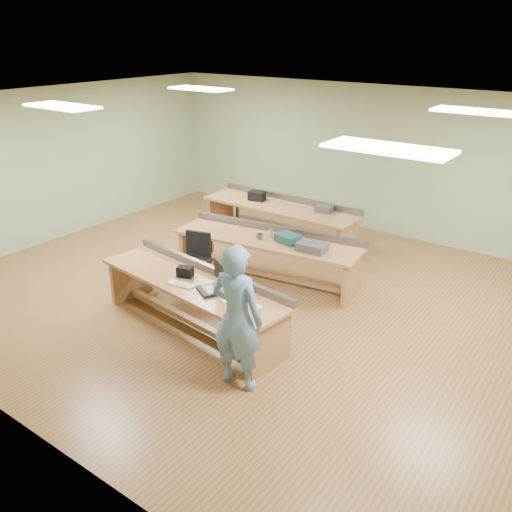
% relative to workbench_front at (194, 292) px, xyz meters
% --- Properties ---
extents(floor, '(10.00, 10.00, 0.00)m').
position_rel_workbench_front_xyz_m(floor, '(0.26, 1.31, -0.56)').
color(floor, brown).
rests_on(floor, ground).
extents(ceiling, '(10.00, 10.00, 0.00)m').
position_rel_workbench_front_xyz_m(ceiling, '(0.26, 1.31, 2.44)').
color(ceiling, silver).
rests_on(ceiling, wall_back).
extents(wall_back, '(10.00, 0.04, 3.00)m').
position_rel_workbench_front_xyz_m(wall_back, '(0.26, 5.31, 0.94)').
color(wall_back, '#92A17A').
rests_on(wall_back, floor).
extents(wall_front, '(10.00, 0.04, 3.00)m').
position_rel_workbench_front_xyz_m(wall_front, '(0.26, -2.69, 0.94)').
color(wall_front, '#92A17A').
rests_on(wall_front, floor).
extents(wall_left, '(0.04, 8.00, 3.00)m').
position_rel_workbench_front_xyz_m(wall_left, '(-4.74, 1.31, 0.94)').
color(wall_left, '#92A17A').
rests_on(wall_left, floor).
extents(fluor_panels, '(6.20, 3.50, 0.03)m').
position_rel_workbench_front_xyz_m(fluor_panels, '(0.26, 1.31, 2.41)').
color(fluor_panels, white).
rests_on(fluor_panels, ceiling).
extents(workbench_front, '(3.22, 1.20, 0.86)m').
position_rel_workbench_front_xyz_m(workbench_front, '(0.00, 0.00, 0.00)').
color(workbench_front, '#AB7248').
rests_on(workbench_front, floor).
extents(workbench_mid, '(3.32, 1.30, 0.86)m').
position_rel_workbench_front_xyz_m(workbench_mid, '(-0.10, 1.98, 0.00)').
color(workbench_mid, '#AB7248').
rests_on(workbench_mid, floor).
extents(workbench_back, '(3.29, 0.91, 0.86)m').
position_rel_workbench_front_xyz_m(workbench_back, '(-0.94, 3.61, 0.00)').
color(workbench_back, '#AB7248').
rests_on(workbench_back, floor).
extents(person, '(0.70, 0.49, 1.83)m').
position_rel_workbench_front_xyz_m(person, '(1.33, -0.70, 0.35)').
color(person, '#6283A1').
rests_on(person, floor).
extents(laptop_base, '(0.44, 0.42, 0.04)m').
position_rel_workbench_front_xyz_m(laptop_base, '(0.42, -0.12, 0.21)').
color(laptop_base, black).
rests_on(laptop_base, workbench_front).
extents(laptop_screen, '(0.31, 0.18, 0.27)m').
position_rel_workbench_front_xyz_m(laptop_screen, '(0.49, -0.01, 0.46)').
color(laptop_screen, black).
rests_on(laptop_screen, laptop_base).
extents(keyboard, '(0.41, 0.18, 0.02)m').
position_rel_workbench_front_xyz_m(keyboard, '(-0.04, -0.21, 0.20)').
color(keyboard, silver).
rests_on(keyboard, workbench_front).
extents(trackball_mouse, '(0.13, 0.15, 0.06)m').
position_rel_workbench_front_xyz_m(trackball_mouse, '(1.21, -0.15, 0.22)').
color(trackball_mouse, white).
rests_on(trackball_mouse, workbench_front).
extents(camera_bag, '(0.25, 0.20, 0.15)m').
position_rel_workbench_front_xyz_m(camera_bag, '(-0.18, 0.03, 0.26)').
color(camera_bag, black).
rests_on(camera_bag, workbench_front).
extents(task_chair, '(0.64, 0.64, 0.97)m').
position_rel_workbench_front_xyz_m(task_chair, '(-0.81, 0.91, -0.21)').
color(task_chair, black).
rests_on(task_chair, floor).
extents(parts_bin_teal, '(0.43, 0.36, 0.13)m').
position_rel_workbench_front_xyz_m(parts_bin_teal, '(0.27, 2.02, 0.25)').
color(parts_bin_teal, '#143B43').
rests_on(parts_bin_teal, workbench_mid).
extents(parts_bin_grey, '(0.48, 0.32, 0.13)m').
position_rel_workbench_front_xyz_m(parts_bin_grey, '(0.78, 1.93, 0.25)').
color(parts_bin_grey, '#3B3B3D').
rests_on(parts_bin_grey, workbench_mid).
extents(mug, '(0.15, 0.15, 0.09)m').
position_rel_workbench_front_xyz_m(mug, '(-0.20, 1.87, 0.23)').
color(mug, '#3B3B3D').
rests_on(mug, workbench_mid).
extents(drinks_can, '(0.08, 0.08, 0.13)m').
position_rel_workbench_front_xyz_m(drinks_can, '(-0.09, 2.04, 0.25)').
color(drinks_can, silver).
rests_on(drinks_can, workbench_mid).
extents(storage_box_back, '(0.36, 0.29, 0.18)m').
position_rel_workbench_front_xyz_m(storage_box_back, '(-1.53, 3.62, 0.28)').
color(storage_box_back, black).
rests_on(storage_box_back, workbench_back).
extents(tray_back, '(0.34, 0.26, 0.13)m').
position_rel_workbench_front_xyz_m(tray_back, '(-0.03, 3.75, 0.25)').
color(tray_back, '#3B3B3D').
rests_on(tray_back, workbench_back).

